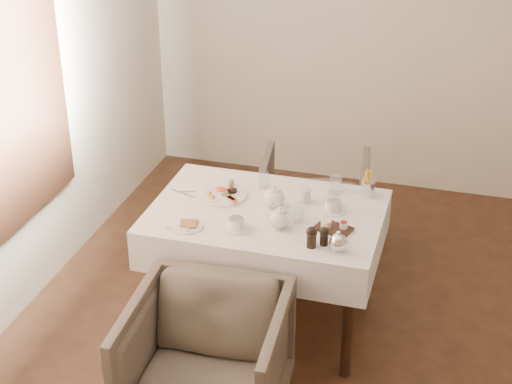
{
  "coord_description": "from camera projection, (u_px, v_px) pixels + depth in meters",
  "views": [
    {
      "loc": [
        0.2,
        -3.19,
        2.85
      ],
      "look_at": [
        -0.88,
        0.55,
        0.82
      ],
      "focal_mm": 55.0,
      "sensor_mm": 36.0,
      "label": 1
    }
  ],
  "objects": [
    {
      "name": "glass_mid",
      "position": [
        297.0,
        213.0,
        4.21
      ],
      "size": [
        0.09,
        0.09,
        0.1
      ],
      "primitive_type": "cylinder",
      "rotation": [
        0.0,
        0.0,
        0.36
      ],
      "color": "silver",
      "rests_on": "table"
    },
    {
      "name": "side_plate",
      "position": [
        185.0,
        226.0,
        4.16
      ],
      "size": [
        0.18,
        0.18,
        0.02
      ],
      "rotation": [
        0.0,
        0.0,
        0.01
      ],
      "color": "white",
      "rests_on": "table"
    },
    {
      "name": "armchair_far",
      "position": [
        314.0,
        206.0,
        5.25
      ],
      "size": [
        0.81,
        0.82,
        0.67
      ],
      "primitive_type": "imported",
      "rotation": [
        0.0,
        0.0,
        3.28
      ],
      "color": "#50453B",
      "rests_on": "ground"
    },
    {
      "name": "silver_pot",
      "position": [
        338.0,
        241.0,
        3.93
      ],
      "size": [
        0.13,
        0.12,
        0.12
      ],
      "primitive_type": null,
      "rotation": [
        0.0,
        0.0,
        -0.3
      ],
      "color": "white",
      "rests_on": "table"
    },
    {
      "name": "breakfast_plate",
      "position": [
        221.0,
        194.0,
        4.49
      ],
      "size": [
        0.3,
        0.3,
        0.04
      ],
      "rotation": [
        0.0,
        0.0,
        -0.2
      ],
      "color": "white",
      "rests_on": "table"
    },
    {
      "name": "glass_left",
      "position": [
        264.0,
        181.0,
        4.56
      ],
      "size": [
        0.08,
        0.08,
        0.09
      ],
      "primitive_type": "cylinder",
      "rotation": [
        0.0,
        0.0,
        -0.37
      ],
      "color": "silver",
      "rests_on": "table"
    },
    {
      "name": "pepper_mill_right",
      "position": [
        324.0,
        236.0,
        3.99
      ],
      "size": [
        0.06,
        0.06,
        0.1
      ],
      "primitive_type": null,
      "rotation": [
        0.0,
        0.0,
        0.26
      ],
      "color": "black",
      "rests_on": "table"
    },
    {
      "name": "table",
      "position": [
        266.0,
        228.0,
        4.39
      ],
      "size": [
        1.28,
        0.88,
        0.75
      ],
      "color": "black",
      "rests_on": "ground"
    },
    {
      "name": "teapot_centre",
      "position": [
        274.0,
        196.0,
        4.34
      ],
      "size": [
        0.19,
        0.16,
        0.14
      ],
      "primitive_type": null,
      "rotation": [
        0.0,
        0.0,
        -0.19
      ],
      "color": "white",
      "rests_on": "table"
    },
    {
      "name": "armchair_near",
      "position": [
        206.0,
        364.0,
        3.8
      ],
      "size": [
        0.79,
        0.81,
        0.7
      ],
      "primitive_type": "imported",
      "rotation": [
        0.0,
        0.0,
        0.06
      ],
      "color": "#50453B",
      "rests_on": "ground"
    },
    {
      "name": "creamer",
      "position": [
        305.0,
        195.0,
        4.4
      ],
      "size": [
        0.09,
        0.09,
        0.08
      ],
      "primitive_type": "cylinder",
      "rotation": [
        0.0,
        0.0,
        -0.39
      ],
      "color": "white",
      "rests_on": "table"
    },
    {
      "name": "teapot_front",
      "position": [
        280.0,
        217.0,
        4.13
      ],
      "size": [
        0.19,
        0.16,
        0.13
      ],
      "primitive_type": null,
      "rotation": [
        0.0,
        0.0,
        -0.3
      ],
      "color": "white",
      "rests_on": "table"
    },
    {
      "name": "cutlery_knife",
      "position": [
        185.0,
        194.0,
        4.5
      ],
      "size": [
        0.19,
        0.08,
        0.0
      ],
      "primitive_type": "cube",
      "rotation": [
        0.0,
        0.0,
        1.24
      ],
      "color": "silver",
      "rests_on": "table"
    },
    {
      "name": "teacup_near",
      "position": [
        236.0,
        224.0,
        4.14
      ],
      "size": [
        0.13,
        0.13,
        0.07
      ],
      "rotation": [
        0.0,
        0.0,
        -0.44
      ],
      "color": "white",
      "rests_on": "table"
    },
    {
      "name": "fries_cup",
      "position": [
        369.0,
        185.0,
        4.45
      ],
      "size": [
        0.08,
        0.08,
        0.16
      ],
      "rotation": [
        0.0,
        0.0,
        -0.28
      ],
      "color": "silver",
      "rests_on": "table"
    },
    {
      "name": "cutlery_fork",
      "position": [
        193.0,
        192.0,
        4.53
      ],
      "size": [
        0.18,
        0.08,
        0.0
      ],
      "primitive_type": "cube",
      "rotation": [
        0.0,
        0.0,
        1.9
      ],
      "color": "silver",
      "rests_on": "table"
    },
    {
      "name": "pepper_mill_left",
      "position": [
        312.0,
        237.0,
        3.96
      ],
      "size": [
        0.07,
        0.07,
        0.12
      ],
      "primitive_type": null,
      "rotation": [
        0.0,
        0.0,
        -0.32
      ],
      "color": "black",
      "rests_on": "table"
    },
    {
      "name": "glass_right",
      "position": [
        336.0,
        185.0,
        4.49
      ],
      "size": [
        0.08,
        0.08,
        0.1
      ],
      "primitive_type": "cylinder",
      "rotation": [
        0.0,
        0.0,
        -0.1
      ],
      "color": "silver",
      "rests_on": "table"
    },
    {
      "name": "teacup_far",
      "position": [
        334.0,
        207.0,
        4.31
      ],
      "size": [
        0.14,
        0.14,
        0.07
      ],
      "rotation": [
        0.0,
        0.0,
        -0.16
      ],
      "color": "white",
      "rests_on": "table"
    },
    {
      "name": "condiment_board",
      "position": [
        333.0,
        227.0,
        4.14
      ],
      "size": [
        0.21,
        0.18,
        0.05
      ],
      "rotation": [
        0.0,
        0.0,
        -0.33
      ],
      "color": "black",
      "rests_on": "table"
    }
  ]
}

